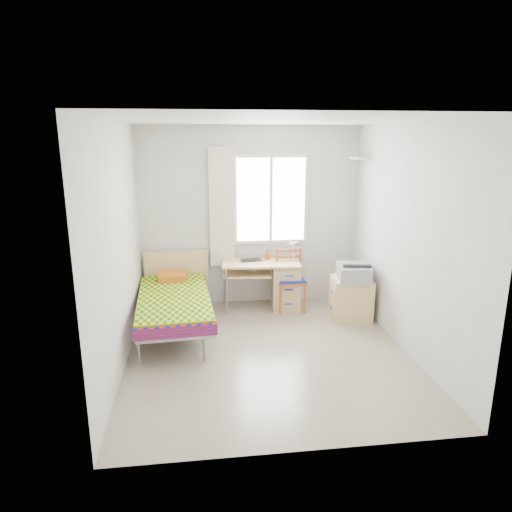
{
  "coord_description": "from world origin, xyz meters",
  "views": [
    {
      "loc": [
        -0.76,
        -4.8,
        2.43
      ],
      "look_at": [
        -0.07,
        0.55,
        1.02
      ],
      "focal_mm": 32.0,
      "sensor_mm": 36.0,
      "label": 1
    }
  ],
  "objects_px": {
    "bed": "(174,300)",
    "desk": "(281,282)",
    "printer": "(354,272)",
    "cabinet": "(351,299)",
    "chair": "(290,276)"
  },
  "relations": [
    {
      "from": "bed",
      "to": "printer",
      "type": "xyz_separation_m",
      "value": [
        2.39,
        0.03,
        0.27
      ]
    },
    {
      "from": "desk",
      "to": "chair",
      "type": "height_order",
      "value": "chair"
    },
    {
      "from": "chair",
      "to": "printer",
      "type": "xyz_separation_m",
      "value": [
        0.76,
        -0.5,
        0.18
      ]
    },
    {
      "from": "chair",
      "to": "cabinet",
      "type": "bearing_deg",
      "value": -36.02
    },
    {
      "from": "bed",
      "to": "chair",
      "type": "xyz_separation_m",
      "value": [
        1.63,
        0.53,
        0.1
      ]
    },
    {
      "from": "desk",
      "to": "cabinet",
      "type": "bearing_deg",
      "value": -27.27
    },
    {
      "from": "bed",
      "to": "chair",
      "type": "distance_m",
      "value": 1.71
    },
    {
      "from": "chair",
      "to": "cabinet",
      "type": "xyz_separation_m",
      "value": [
        0.75,
        -0.47,
        -0.21
      ]
    },
    {
      "from": "bed",
      "to": "desk",
      "type": "height_order",
      "value": "bed"
    },
    {
      "from": "printer",
      "to": "chair",
      "type": "bearing_deg",
      "value": 155.9
    },
    {
      "from": "bed",
      "to": "printer",
      "type": "relative_size",
      "value": 3.68
    },
    {
      "from": "desk",
      "to": "cabinet",
      "type": "xyz_separation_m",
      "value": [
        0.88,
        -0.55,
        -0.09
      ]
    },
    {
      "from": "chair",
      "to": "printer",
      "type": "distance_m",
      "value": 0.93
    },
    {
      "from": "desk",
      "to": "cabinet",
      "type": "distance_m",
      "value": 1.04
    },
    {
      "from": "bed",
      "to": "chair",
      "type": "relative_size",
      "value": 2.22
    }
  ]
}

